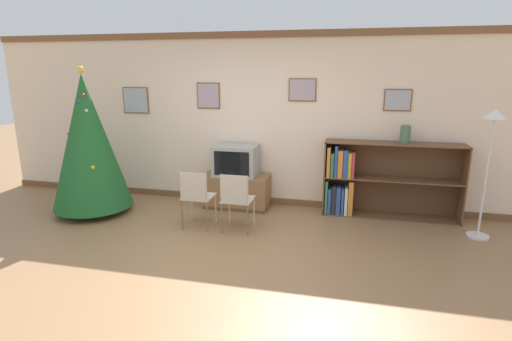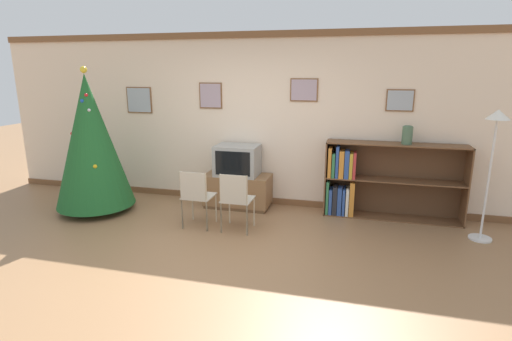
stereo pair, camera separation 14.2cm
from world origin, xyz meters
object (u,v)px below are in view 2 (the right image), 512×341
television (237,160)px  folding_chair_right (236,198)px  bookshelf (368,182)px  standing_lamp (494,142)px  christmas_tree (91,141)px  tv_console (238,191)px  vase (407,135)px  folding_chair_left (196,195)px

television → folding_chair_right: 1.07m
television → bookshelf: (1.99, 0.09, -0.23)m
bookshelf → standing_lamp: bearing=-20.1°
christmas_tree → standing_lamp: size_ratio=1.31×
tv_console → bookshelf: bearing=2.6°
television → bookshelf: bearing=2.6°
tv_console → standing_lamp: bearing=-7.3°
christmas_tree → bookshelf: (4.06, 0.81, -0.56)m
folding_chair_right → vase: vase is taller
folding_chair_left → folding_chair_right: bearing=0.0°
tv_console → bookshelf: 2.01m
bookshelf → vase: 0.87m
tv_console → vase: vase is taller
television → bookshelf: size_ratio=0.34×
christmas_tree → folding_chair_right: size_ratio=2.67×
vase → standing_lamp: (0.95, -0.51, 0.03)m
folding_chair_left → standing_lamp: 3.83m
vase → standing_lamp: 1.07m
television → christmas_tree: bearing=-161.0°
folding_chair_left → tv_console: bearing=74.1°
tv_console → standing_lamp: 3.59m
tv_console → television: 0.50m
folding_chair_right → bookshelf: bookshelf is taller
folding_chair_left → vase: bearing=21.1°
television → tv_console: bearing=90.0°
vase → standing_lamp: size_ratio=0.16×
tv_console → folding_chair_right: bearing=-74.1°
tv_console → standing_lamp: standing_lamp is taller
bookshelf → vase: (0.49, -0.02, 0.72)m
tv_console → folding_chair_right: size_ratio=1.26×
television → vase: 2.52m
christmas_tree → bookshelf: bearing=11.3°
tv_console → folding_chair_left: bearing=-105.9°
standing_lamp → television: bearing=172.8°
folding_chair_left → christmas_tree: bearing=171.4°
folding_chair_right → standing_lamp: standing_lamp is taller
folding_chair_left → folding_chair_right: size_ratio=1.00×
television → folding_chair_right: bearing=-74.1°
bookshelf → folding_chair_right: bearing=-147.6°
folding_chair_right → bookshelf: 2.02m
tv_console → folding_chair_left: size_ratio=1.26×
television → standing_lamp: 3.49m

